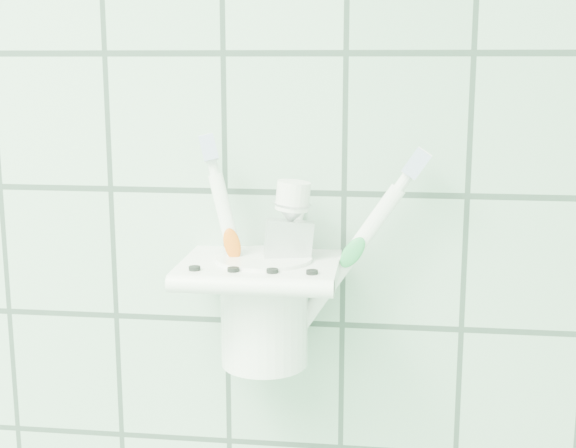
# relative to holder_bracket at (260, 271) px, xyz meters

# --- Properties ---
(holder_bracket) EXTENTS (0.13, 0.11, 0.04)m
(holder_bracket) POSITION_rel_holder_bracket_xyz_m (0.00, 0.00, 0.00)
(holder_bracket) COLOR white
(holder_bracket) RESTS_ON wall_back
(cup) EXTENTS (0.08, 0.08, 0.09)m
(cup) POSITION_rel_holder_bracket_xyz_m (0.00, 0.00, -0.03)
(cup) COLOR white
(cup) RESTS_ON holder_bracket
(toothbrush_pink) EXTENTS (0.05, 0.03, 0.19)m
(toothbrush_pink) POSITION_rel_holder_bracket_xyz_m (-0.00, -0.00, 0.02)
(toothbrush_pink) COLOR white
(toothbrush_pink) RESTS_ON cup
(toothbrush_blue) EXTENTS (0.06, 0.06, 0.20)m
(toothbrush_blue) POSITION_rel_holder_bracket_xyz_m (-0.01, 0.01, 0.03)
(toothbrush_blue) COLOR white
(toothbrush_blue) RESTS_ON cup
(toothbrush_orange) EXTENTS (0.11, 0.02, 0.20)m
(toothbrush_orange) POSITION_rel_holder_bracket_xyz_m (0.02, 0.01, 0.03)
(toothbrush_orange) COLOR white
(toothbrush_orange) RESTS_ON cup
(toothpaste_tube) EXTENTS (0.05, 0.04, 0.15)m
(toothpaste_tube) POSITION_rel_holder_bracket_xyz_m (0.01, 0.01, 0.01)
(toothpaste_tube) COLOR silver
(toothpaste_tube) RESTS_ON cup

